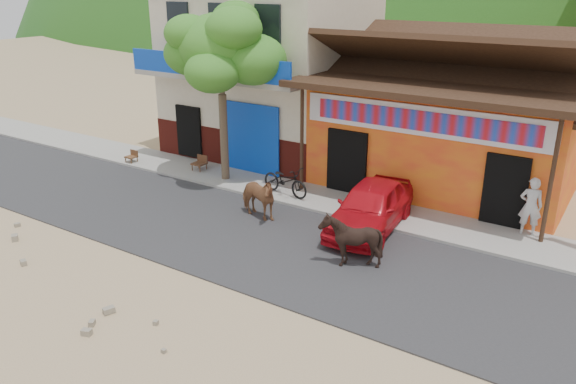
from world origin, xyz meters
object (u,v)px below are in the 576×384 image
object	(u,v)px
scooter	(285,180)
red_car	(371,207)
cow_tan	(257,197)
cafe_chair_left	(131,152)
cafe_chair_right	(199,157)
tree	(222,94)
pedestrian	(531,206)
cow_dark	(351,240)

from	to	relation	value
scooter	red_car	bearing A→B (deg)	-94.46
cow_tan	red_car	bearing A→B (deg)	-59.55
cow_tan	cafe_chair_left	distance (m)	7.36
red_car	cafe_chair_right	world-z (taller)	red_car
cafe_chair_right	red_car	bearing A→B (deg)	-9.75
tree	red_car	distance (m)	6.63
tree	pedestrian	distance (m)	10.24
cow_dark	pedestrian	xyz separation A→B (m)	(3.35, 4.18, 0.22)
scooter	cow_dark	bearing A→B (deg)	-118.99
scooter	cafe_chair_right	world-z (taller)	cafe_chair_right
cafe_chair_left	cafe_chair_right	xyz separation A→B (m)	(2.87, 0.69, 0.08)
tree	pedestrian	xyz separation A→B (m)	(9.97, 0.90, -2.17)
red_car	pedestrian	world-z (taller)	pedestrian
cow_tan	cafe_chair_left	world-z (taller)	cow_tan
red_car	cafe_chair_left	world-z (taller)	red_car
red_car	scooter	distance (m)	3.53
tree	cafe_chair_left	world-z (taller)	tree
red_car	pedestrian	xyz separation A→B (m)	(3.87, 1.91, 0.22)
pedestrian	tree	bearing A→B (deg)	-9.05
cafe_chair_right	pedestrian	bearing A→B (deg)	2.93
scooter	tree	bearing A→B (deg)	95.03
tree	cafe_chair_left	bearing A→B (deg)	-173.32
cafe_chair_right	cafe_chair_left	bearing A→B (deg)	-167.12
cow_dark	cafe_chair_left	world-z (taller)	cow_dark
cow_tan	cafe_chair_left	xyz separation A→B (m)	(-7.18, 1.61, -0.16)
cafe_chair_left	scooter	bearing A→B (deg)	3.82
red_car	cafe_chair_right	distance (m)	7.60
pedestrian	cow_tan	bearing A→B (deg)	8.91
cow_tan	cow_dark	xyz separation A→B (m)	(3.71, -1.17, 0.03)
cow_dark	cafe_chair_right	bearing A→B (deg)	-98.79
pedestrian	cafe_chair_right	distance (m)	11.40
cow_tan	scooter	distance (m)	1.94
cow_dark	red_car	size ratio (longest dim) A/B	0.34
cow_dark	cafe_chair_right	distance (m)	8.74
cow_dark	scooter	distance (m)	5.03
pedestrian	scooter	bearing A→B (deg)	-5.74
red_car	cow_tan	bearing A→B (deg)	-166.59
cow_tan	cow_dark	bearing A→B (deg)	-96.13
tree	red_car	bearing A→B (deg)	-9.43
cow_tan	cow_dark	world-z (taller)	cow_dark
pedestrian	cafe_chair_left	world-z (taller)	pedestrian
scooter	pedestrian	distance (m)	7.39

